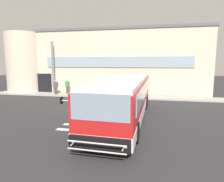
{
  "coord_description": "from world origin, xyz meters",
  "views": [
    {
      "loc": [
        4.9,
        -15.56,
        3.69
      ],
      "look_at": [
        1.96,
        -0.89,
        1.5
      ],
      "focal_mm": 30.74,
      "sensor_mm": 36.0,
      "label": 1
    }
  ],
  "objects_px": {
    "entry_support_column": "(53,68)",
    "passenger_by_doorway": "(67,86)",
    "safety_bollard_yellow": "(112,95)",
    "bus_main_foreground": "(125,98)",
    "passenger_near_column": "(56,86)"
  },
  "relations": [
    {
      "from": "passenger_near_column",
      "to": "safety_bollard_yellow",
      "type": "xyz_separation_m",
      "value": [
        6.7,
        -0.78,
        -0.66
      ]
    },
    {
      "from": "bus_main_foreground",
      "to": "entry_support_column",
      "type": "bearing_deg",
      "value": 139.36
    },
    {
      "from": "passenger_near_column",
      "to": "entry_support_column",
      "type": "bearing_deg",
      "value": 127.98
    },
    {
      "from": "passenger_by_doorway",
      "to": "safety_bollard_yellow",
      "type": "distance_m",
      "value": 5.91
    },
    {
      "from": "passenger_by_doorway",
      "to": "safety_bollard_yellow",
      "type": "height_order",
      "value": "passenger_by_doorway"
    },
    {
      "from": "passenger_near_column",
      "to": "passenger_by_doorway",
      "type": "height_order",
      "value": "same"
    },
    {
      "from": "bus_main_foreground",
      "to": "passenger_by_doorway",
      "type": "height_order",
      "value": "bus_main_foreground"
    },
    {
      "from": "passenger_by_doorway",
      "to": "safety_bollard_yellow",
      "type": "bearing_deg",
      "value": -15.59
    },
    {
      "from": "safety_bollard_yellow",
      "to": "passenger_by_doorway",
      "type": "bearing_deg",
      "value": 164.41
    },
    {
      "from": "passenger_by_doorway",
      "to": "entry_support_column",
      "type": "bearing_deg",
      "value": 173.12
    },
    {
      "from": "passenger_near_column",
      "to": "safety_bollard_yellow",
      "type": "distance_m",
      "value": 6.78
    },
    {
      "from": "entry_support_column",
      "to": "safety_bollard_yellow",
      "type": "height_order",
      "value": "entry_support_column"
    },
    {
      "from": "entry_support_column",
      "to": "safety_bollard_yellow",
      "type": "bearing_deg",
      "value": -13.5
    },
    {
      "from": "entry_support_column",
      "to": "passenger_by_doorway",
      "type": "xyz_separation_m",
      "value": [
        1.84,
        -0.22,
        -2.08
      ]
    },
    {
      "from": "bus_main_foreground",
      "to": "passenger_by_doorway",
      "type": "relative_size",
      "value": 7.38
    }
  ]
}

